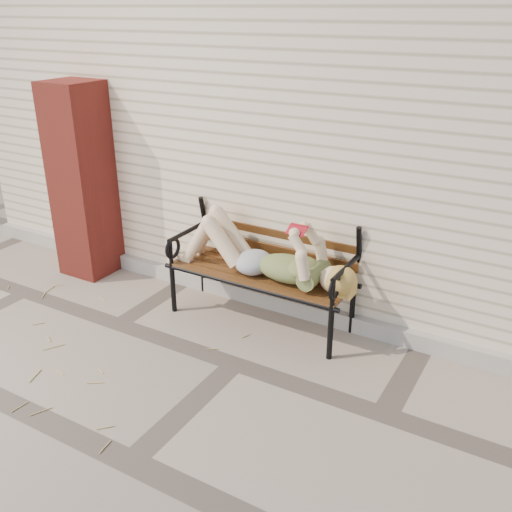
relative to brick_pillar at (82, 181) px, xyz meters
The scene contains 7 objects.
ground 2.62m from the brick_pillar, 18.06° to the right, with size 80.00×80.00×0.00m, color gray.
house_wall 3.26m from the brick_pillar, 44.37° to the left, with size 8.00×4.00×3.00m, color beige.
foundation_strip 2.49m from the brick_pillar, ahead, with size 8.00×0.10×0.15m, color #AEA79E.
brick_pillar is the anchor object (origin of this frame).
garden_bench 2.16m from the brick_pillar, ahead, with size 1.80×0.72×1.17m.
reading_woman 2.17m from the brick_pillar, ahead, with size 1.70×0.39×0.54m.
straw_scatter 1.74m from the brick_pillar, 55.90° to the right, with size 2.95×1.69×0.01m.
Camera 1 is at (2.09, -3.26, 2.66)m, focal length 40.00 mm.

